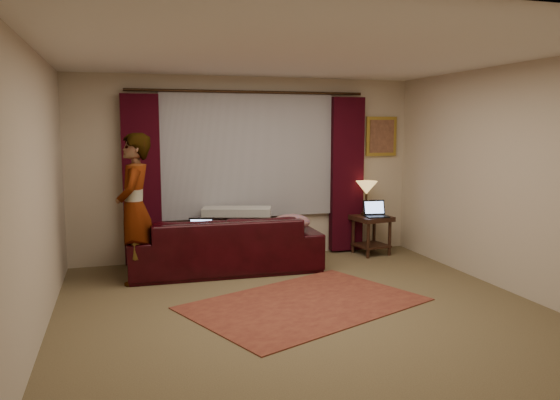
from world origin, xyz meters
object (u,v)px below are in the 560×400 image
object	(u,v)px
sofa	(224,233)
person	(135,209)
laptop_sofa	(199,229)
tiffany_lamp	(366,198)
laptop_table	(377,209)
end_table	(371,235)

from	to	relation	value
sofa	person	size ratio (longest dim) A/B	1.36
sofa	laptop_sofa	world-z (taller)	sofa
person	tiffany_lamp	bearing A→B (deg)	110.76
sofa	person	world-z (taller)	person
sofa	laptop_sofa	bearing A→B (deg)	30.81
person	sofa	bearing A→B (deg)	112.12
tiffany_lamp	laptop_table	bearing A→B (deg)	-67.29
tiffany_lamp	person	bearing A→B (deg)	-169.19
sofa	end_table	bearing A→B (deg)	-171.05
tiffany_lamp	person	xyz separation A→B (m)	(-3.37, -0.64, 0.08)
sofa	tiffany_lamp	size ratio (longest dim) A/B	4.83
laptop_sofa	end_table	xyz separation A→B (m)	(2.64, 0.52, -0.33)
laptop_sofa	person	bearing A→B (deg)	-156.97
end_table	tiffany_lamp	size ratio (longest dim) A/B	1.12
laptop_sofa	tiffany_lamp	distance (m)	2.67
tiffany_lamp	person	world-z (taller)	person
laptop_sofa	end_table	size ratio (longest dim) A/B	0.59
tiffany_lamp	person	size ratio (longest dim) A/B	0.28
laptop_sofa	person	world-z (taller)	person
sofa	laptop_table	xyz separation A→B (m)	(2.31, 0.20, 0.20)
laptop_sofa	laptop_table	size ratio (longest dim) A/B	0.95
end_table	laptop_table	xyz separation A→B (m)	(0.03, -0.11, 0.41)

